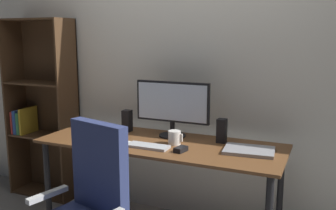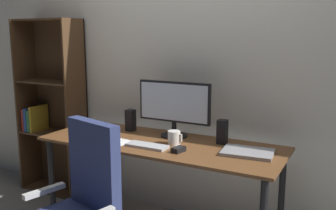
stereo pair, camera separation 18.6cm
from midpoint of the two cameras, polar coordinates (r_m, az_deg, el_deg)
back_wall at (r=3.00m, az=0.93°, el=7.04°), size 6.40×0.10×2.60m
desk at (r=2.68m, az=-3.25°, el=-7.43°), size 1.74×0.64×0.74m
monitor at (r=2.75m, az=-1.27°, el=-0.01°), size 0.57×0.20×0.41m
keyboard at (r=2.54m, az=-5.19°, el=-6.33°), size 0.29×0.11×0.02m
mouse at (r=2.44m, az=-0.22°, el=-6.83°), size 0.07×0.11×0.03m
coffee_mug at (r=2.59m, az=-1.06°, el=-5.03°), size 0.10×0.09×0.10m
laptop at (r=2.47m, az=10.21°, el=-6.90°), size 0.34×0.26×0.02m
speaker_left at (r=2.96m, az=-8.08°, el=-2.43°), size 0.06×0.07×0.17m
speaker_right at (r=2.64m, az=6.24°, el=-3.96°), size 0.06×0.07×0.17m
paper_sheet at (r=2.63m, az=-11.00°, el=-6.04°), size 0.24×0.32×0.00m
bookshelf at (r=3.68m, az=-20.09°, el=-0.77°), size 0.64×0.28×1.63m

